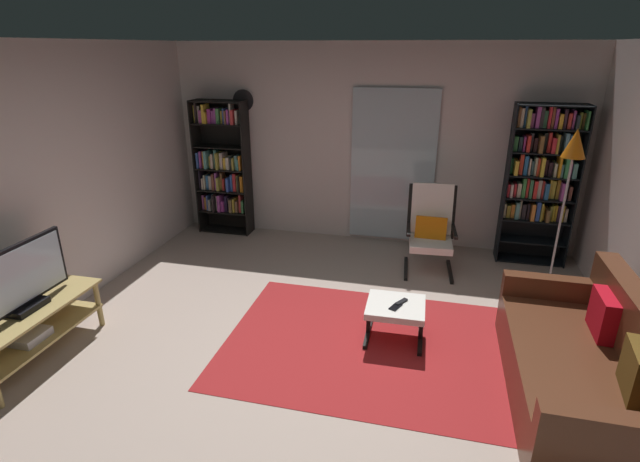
{
  "coord_description": "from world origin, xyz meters",
  "views": [
    {
      "loc": [
        0.85,
        -3.39,
        2.53
      ],
      "look_at": [
        -0.15,
        0.68,
        0.91
      ],
      "focal_mm": 26.92,
      "sensor_mm": 36.0,
      "label": 1
    }
  ],
  "objects_px": {
    "cell_phone": "(396,307)",
    "television": "(20,280)",
    "bookshelf_near_sofa": "(541,174)",
    "leather_sofa": "(587,367)",
    "lounge_armchair": "(431,227)",
    "bookshelf_near_tv": "(223,167)",
    "wall_clock": "(243,100)",
    "tv_stand": "(30,326)",
    "floor_lamp_by_shelf": "(573,157)",
    "tv_remote": "(401,302)",
    "ottoman": "(395,310)"
  },
  "relations": [
    {
      "from": "bookshelf_near_sofa",
      "to": "cell_phone",
      "type": "distance_m",
      "value": 2.76
    },
    {
      "from": "lounge_armchair",
      "to": "tv_remote",
      "type": "height_order",
      "value": "lounge_armchair"
    },
    {
      "from": "television",
      "to": "wall_clock",
      "type": "height_order",
      "value": "wall_clock"
    },
    {
      "from": "leather_sofa",
      "to": "lounge_armchair",
      "type": "bearing_deg",
      "value": 119.66
    },
    {
      "from": "leather_sofa",
      "to": "cell_phone",
      "type": "bearing_deg",
      "value": 163.22
    },
    {
      "from": "television",
      "to": "lounge_armchair",
      "type": "relative_size",
      "value": 0.93
    },
    {
      "from": "bookshelf_near_sofa",
      "to": "cell_phone",
      "type": "relative_size",
      "value": 13.8
    },
    {
      "from": "cell_phone",
      "to": "ottoman",
      "type": "bearing_deg",
      "value": 115.39
    },
    {
      "from": "wall_clock",
      "to": "floor_lamp_by_shelf",
      "type": "bearing_deg",
      "value": -14.22
    },
    {
      "from": "bookshelf_near_sofa",
      "to": "lounge_armchair",
      "type": "xyz_separation_m",
      "value": [
        -1.22,
        -0.54,
        -0.58
      ]
    },
    {
      "from": "bookshelf_near_tv",
      "to": "cell_phone",
      "type": "xyz_separation_m",
      "value": [
        2.66,
        -2.29,
        -0.58
      ]
    },
    {
      "from": "cell_phone",
      "to": "television",
      "type": "bearing_deg",
      "value": -138.58
    },
    {
      "from": "television",
      "to": "tv_remote",
      "type": "xyz_separation_m",
      "value": [
        3.02,
        1.06,
        -0.38
      ]
    },
    {
      "from": "bookshelf_near_tv",
      "to": "cell_phone",
      "type": "bearing_deg",
      "value": -40.82
    },
    {
      "from": "floor_lamp_by_shelf",
      "to": "bookshelf_near_tv",
      "type": "bearing_deg",
      "value": 168.53
    },
    {
      "from": "television",
      "to": "tv_stand",
      "type": "bearing_deg",
      "value": -102.12
    },
    {
      "from": "leather_sofa",
      "to": "ottoman",
      "type": "height_order",
      "value": "leather_sofa"
    },
    {
      "from": "lounge_armchair",
      "to": "wall_clock",
      "type": "height_order",
      "value": "wall_clock"
    },
    {
      "from": "tv_stand",
      "to": "wall_clock",
      "type": "height_order",
      "value": "wall_clock"
    },
    {
      "from": "cell_phone",
      "to": "wall_clock",
      "type": "distance_m",
      "value": 3.69
    },
    {
      "from": "tv_remote",
      "to": "bookshelf_near_tv",
      "type": "bearing_deg",
      "value": 172.8
    },
    {
      "from": "bookshelf_near_sofa",
      "to": "wall_clock",
      "type": "height_order",
      "value": "wall_clock"
    },
    {
      "from": "television",
      "to": "bookshelf_near_sofa",
      "type": "bearing_deg",
      "value": 35.66
    },
    {
      "from": "tv_stand",
      "to": "cell_phone",
      "type": "height_order",
      "value": "tv_stand"
    },
    {
      "from": "tv_stand",
      "to": "ottoman",
      "type": "relative_size",
      "value": 2.39
    },
    {
      "from": "television",
      "to": "wall_clock",
      "type": "xyz_separation_m",
      "value": [
        0.63,
        3.4,
        1.1
      ]
    },
    {
      "from": "bookshelf_near_tv",
      "to": "lounge_armchair",
      "type": "xyz_separation_m",
      "value": [
        2.91,
        -0.61,
        -0.42
      ]
    },
    {
      "from": "lounge_armchair",
      "to": "cell_phone",
      "type": "distance_m",
      "value": 1.71
    },
    {
      "from": "bookshelf_near_tv",
      "to": "lounge_armchair",
      "type": "relative_size",
      "value": 1.82
    },
    {
      "from": "tv_stand",
      "to": "lounge_armchair",
      "type": "distance_m",
      "value": 4.19
    },
    {
      "from": "tv_remote",
      "to": "bookshelf_near_sofa",
      "type": "bearing_deg",
      "value": 88.14
    },
    {
      "from": "bookshelf_near_sofa",
      "to": "lounge_armchair",
      "type": "distance_m",
      "value": 1.45
    },
    {
      "from": "television",
      "to": "leather_sofa",
      "type": "relative_size",
      "value": 0.5
    },
    {
      "from": "floor_lamp_by_shelf",
      "to": "tv_remote",
      "type": "bearing_deg",
      "value": -138.75
    },
    {
      "from": "bookshelf_near_sofa",
      "to": "leather_sofa",
      "type": "relative_size",
      "value": 1.01
    },
    {
      "from": "television",
      "to": "floor_lamp_by_shelf",
      "type": "distance_m",
      "value": 5.2
    },
    {
      "from": "television",
      "to": "lounge_armchair",
      "type": "height_order",
      "value": "television"
    },
    {
      "from": "bookshelf_near_tv",
      "to": "tv_stand",
      "type": "bearing_deg",
      "value": -95.62
    },
    {
      "from": "tv_stand",
      "to": "wall_clock",
      "type": "xyz_separation_m",
      "value": [
        0.63,
        3.41,
        1.53
      ]
    },
    {
      "from": "bookshelf_near_tv",
      "to": "lounge_armchair",
      "type": "height_order",
      "value": "bookshelf_near_tv"
    },
    {
      "from": "bookshelf_near_sofa",
      "to": "floor_lamp_by_shelf",
      "type": "bearing_deg",
      "value": -82.39
    },
    {
      "from": "bookshelf_near_tv",
      "to": "bookshelf_near_sofa",
      "type": "xyz_separation_m",
      "value": [
        4.12,
        -0.07,
        0.16
      ]
    },
    {
      "from": "tv_stand",
      "to": "leather_sofa",
      "type": "xyz_separation_m",
      "value": [
        4.44,
        0.54,
        -0.02
      ]
    },
    {
      "from": "cell_phone",
      "to": "wall_clock",
      "type": "height_order",
      "value": "wall_clock"
    },
    {
      "from": "tv_stand",
      "to": "television",
      "type": "distance_m",
      "value": 0.43
    },
    {
      "from": "cell_phone",
      "to": "wall_clock",
      "type": "xyz_separation_m",
      "value": [
        -2.35,
        2.43,
        1.48
      ]
    },
    {
      "from": "floor_lamp_by_shelf",
      "to": "television",
      "type": "bearing_deg",
      "value": -152.13
    },
    {
      "from": "tv_stand",
      "to": "leather_sofa",
      "type": "height_order",
      "value": "leather_sofa"
    },
    {
      "from": "cell_phone",
      "to": "bookshelf_near_tv",
      "type": "bearing_deg",
      "value": 162.56
    },
    {
      "from": "leather_sofa",
      "to": "floor_lamp_by_shelf",
      "type": "height_order",
      "value": "floor_lamp_by_shelf"
    }
  ]
}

